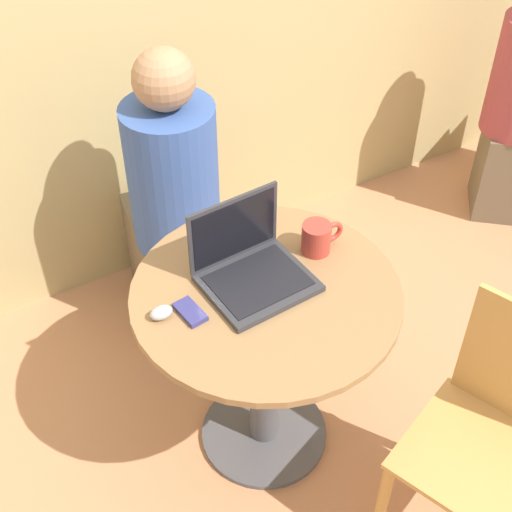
% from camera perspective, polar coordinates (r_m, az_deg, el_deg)
% --- Properties ---
extents(ground_plane, '(12.00, 12.00, 0.00)m').
position_cam_1_polar(ground_plane, '(2.67, 0.65, -14.01)').
color(ground_plane, tan).
extents(round_table, '(0.81, 0.81, 0.74)m').
position_cam_1_polar(round_table, '(2.25, 0.75, -6.58)').
color(round_table, '#4C4C51').
rests_on(round_table, ground_plane).
extents(laptop, '(0.32, 0.29, 0.24)m').
position_cam_1_polar(laptop, '(2.10, -0.45, -0.81)').
color(laptop, '#2D2D33').
rests_on(laptop, round_table).
extents(cell_phone, '(0.07, 0.11, 0.02)m').
position_cam_1_polar(cell_phone, '(2.03, -5.29, -4.47)').
color(cell_phone, navy).
rests_on(cell_phone, round_table).
extents(computer_mouse, '(0.07, 0.04, 0.04)m').
position_cam_1_polar(computer_mouse, '(2.02, -7.58, -4.51)').
color(computer_mouse, '#B2B2B7').
rests_on(computer_mouse, round_table).
extents(coffee_cup, '(0.14, 0.09, 0.10)m').
position_cam_1_polar(coffee_cup, '(2.20, 4.96, 1.48)').
color(coffee_cup, '#B2382D').
rests_on(coffee_cup, round_table).
extents(chair_empty, '(0.52, 0.52, 0.86)m').
position_cam_1_polar(chair_empty, '(2.23, 18.21, -13.60)').
color(chair_empty, tan).
rests_on(chair_empty, ground_plane).
extents(person_seated, '(0.37, 0.52, 1.22)m').
position_cam_1_polar(person_seated, '(2.72, -6.58, 3.17)').
color(person_seated, brown).
rests_on(person_seated, ground_plane).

